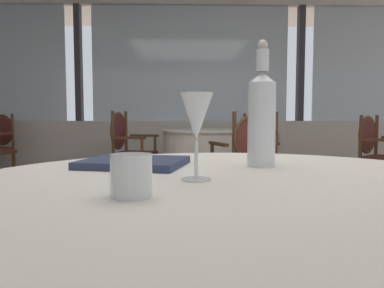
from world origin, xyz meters
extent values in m
cube|color=silver|center=(0.00, 3.56, 0.42)|extent=(10.07, 0.12, 0.85)
cube|color=silver|center=(0.00, 3.58, 1.66)|extent=(2.78, 0.02, 1.62)
cube|color=#333338|center=(-1.58, 3.56, 1.66)|extent=(0.08, 0.14, 1.62)
cube|color=#333338|center=(1.58, 3.56, 1.66)|extent=(0.08, 0.14, 1.62)
cylinder|color=silver|center=(0.04, -0.82, 0.75)|extent=(1.31, 1.31, 0.02)
cylinder|color=white|center=(0.13, -0.56, 0.87)|extent=(0.08, 0.08, 0.23)
cone|color=white|center=(0.13, -0.56, 1.00)|extent=(0.08, 0.08, 0.03)
cylinder|color=white|center=(0.13, -0.56, 1.05)|extent=(0.03, 0.03, 0.06)
sphere|color=silver|center=(0.13, -0.56, 1.09)|extent=(0.03, 0.03, 0.03)
cylinder|color=white|center=(-0.06, -0.78, 0.76)|extent=(0.06, 0.06, 0.00)
cylinder|color=white|center=(-0.06, -0.78, 0.80)|extent=(0.01, 0.01, 0.08)
cone|color=white|center=(-0.06, -0.78, 0.90)|extent=(0.07, 0.07, 0.10)
cylinder|color=white|center=(-0.18, -0.93, 0.80)|extent=(0.07, 0.07, 0.07)
cube|color=#2D3856|center=(-0.22, -0.54, 0.77)|extent=(0.32, 0.29, 0.02)
cylinder|color=silver|center=(0.19, 2.49, 0.75)|extent=(1.06, 1.06, 0.02)
cylinder|color=silver|center=(0.19, 2.49, 0.37)|extent=(1.03, 1.03, 0.74)
cube|color=brown|center=(-0.66, 2.67, 0.43)|extent=(0.55, 0.55, 0.05)
cube|color=brown|center=(-0.66, 2.67, 0.47)|extent=(0.50, 0.50, 0.04)
cylinder|color=brown|center=(-0.42, 2.82, 0.20)|extent=(0.04, 0.04, 0.40)
cylinder|color=brown|center=(-0.51, 2.43, 0.20)|extent=(0.04, 0.04, 0.40)
cylinder|color=brown|center=(-0.82, 2.90, 0.20)|extent=(0.04, 0.04, 0.40)
cylinder|color=brown|center=(-0.90, 2.51, 0.20)|extent=(0.04, 0.04, 0.40)
cylinder|color=brown|center=(-0.82, 2.90, 0.71)|extent=(0.04, 0.04, 0.52)
cylinder|color=brown|center=(-0.90, 2.51, 0.71)|extent=(0.04, 0.04, 0.52)
ellipsoid|color=brown|center=(-0.87, 2.71, 0.74)|extent=(0.13, 0.39, 0.44)
torus|color=brown|center=(-0.87, 2.71, 0.74)|extent=(0.13, 0.45, 0.45)
cube|color=brown|center=(-0.59, 2.91, 0.67)|extent=(0.37, 0.11, 0.03)
cylinder|color=brown|center=(-0.45, 2.88, 0.56)|extent=(0.03, 0.03, 0.22)
cube|color=brown|center=(-0.69, 2.42, 0.67)|extent=(0.37, 0.11, 0.03)
cylinder|color=brown|center=(-0.56, 2.39, 0.56)|extent=(0.03, 0.03, 0.22)
cube|color=brown|center=(0.46, 1.66, 0.42)|extent=(0.58, 0.58, 0.05)
cube|color=brown|center=(0.46, 1.66, 0.46)|extent=(0.53, 0.53, 0.04)
cylinder|color=brown|center=(0.21, 1.78, 0.20)|extent=(0.04, 0.04, 0.39)
cylinder|color=brown|center=(0.59, 1.91, 0.20)|extent=(0.04, 0.04, 0.39)
cylinder|color=brown|center=(0.33, 1.40, 0.20)|extent=(0.04, 0.04, 0.39)
cylinder|color=brown|center=(0.71, 1.53, 0.20)|extent=(0.04, 0.04, 0.39)
cylinder|color=brown|center=(0.33, 1.40, 0.69)|extent=(0.04, 0.04, 0.50)
cylinder|color=brown|center=(0.71, 1.53, 0.69)|extent=(0.04, 0.04, 0.50)
ellipsoid|color=brown|center=(0.53, 1.45, 0.72)|extent=(0.39, 0.17, 0.42)
torus|color=brown|center=(0.53, 1.45, 0.72)|extent=(0.42, 0.16, 0.44)
cube|color=brown|center=(0.22, 1.60, 0.66)|extent=(0.15, 0.36, 0.03)
cylinder|color=brown|center=(0.17, 1.73, 0.55)|extent=(0.03, 0.03, 0.22)
cube|color=brown|center=(0.69, 1.75, 0.66)|extent=(0.15, 0.36, 0.03)
cylinder|color=brown|center=(0.65, 1.89, 0.55)|extent=(0.03, 0.03, 0.22)
cube|color=brown|center=(0.77, 3.13, 0.44)|extent=(0.65, 0.65, 0.05)
cube|color=brown|center=(0.77, 3.13, 0.49)|extent=(0.60, 0.60, 0.04)
cylinder|color=brown|center=(0.79, 2.85, 0.21)|extent=(0.04, 0.04, 0.42)
cylinder|color=brown|center=(0.49, 3.12, 0.21)|extent=(0.04, 0.04, 0.42)
cylinder|color=brown|center=(1.06, 3.15, 0.21)|extent=(0.04, 0.04, 0.42)
cylinder|color=brown|center=(0.76, 3.42, 0.21)|extent=(0.04, 0.04, 0.42)
cylinder|color=brown|center=(1.06, 3.15, 0.71)|extent=(0.04, 0.04, 0.49)
cylinder|color=brown|center=(0.76, 3.42, 0.71)|extent=(0.04, 0.04, 0.49)
ellipsoid|color=brown|center=(0.92, 3.29, 0.74)|extent=(0.32, 0.30, 0.41)
torus|color=brown|center=(0.92, 3.29, 0.74)|extent=(0.33, 0.31, 0.42)
cube|color=brown|center=(0.95, 2.95, 0.69)|extent=(0.27, 0.30, 0.03)
cylinder|color=brown|center=(0.85, 2.85, 0.58)|extent=(0.03, 0.03, 0.22)
cube|color=brown|center=(0.58, 3.29, 0.69)|extent=(0.27, 0.30, 0.03)
cylinder|color=brown|center=(0.48, 3.18, 0.58)|extent=(0.03, 0.03, 0.22)
cylinder|color=brown|center=(-2.31, 3.09, 0.21)|extent=(0.04, 0.04, 0.43)
cylinder|color=brown|center=(-2.31, 3.09, 0.71)|extent=(0.04, 0.04, 0.47)
ellipsoid|color=brown|center=(-2.49, 3.18, 0.74)|extent=(0.38, 0.20, 0.39)
torus|color=brown|center=(-2.49, 3.18, 0.74)|extent=(0.39, 0.18, 0.41)
cube|color=brown|center=(-2.35, 2.87, 0.70)|extent=(0.17, 0.35, 0.03)
cylinder|color=brown|center=(2.02, 2.29, 0.20)|extent=(0.04, 0.04, 0.41)
cylinder|color=brown|center=(1.71, 2.03, 0.20)|extent=(0.04, 0.04, 0.41)
cylinder|color=brown|center=(2.02, 2.29, 0.69)|extent=(0.04, 0.04, 0.46)
cylinder|color=brown|center=(1.71, 2.03, 0.69)|extent=(0.04, 0.04, 0.46)
ellipsoid|color=brown|center=(1.86, 2.17, 0.71)|extent=(0.33, 0.29, 0.39)
torus|color=brown|center=(1.86, 2.17, 0.71)|extent=(0.33, 0.29, 0.40)
cube|color=brown|center=(1.82, 1.83, 0.68)|extent=(0.27, 0.30, 0.03)
camera|label=1|loc=(-0.08, -1.53, 0.89)|focal=33.13mm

